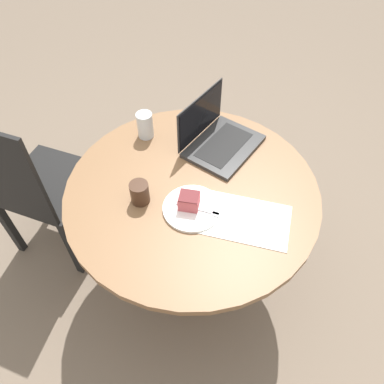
{
  "coord_description": "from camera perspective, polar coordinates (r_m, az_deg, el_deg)",
  "views": [
    {
      "loc": [
        -0.11,
        -0.96,
        1.83
      ],
      "look_at": [
        -0.01,
        -0.05,
        0.74
      ],
      "focal_mm": 35.0,
      "sensor_mm": 36.0,
      "label": 1
    }
  ],
  "objects": [
    {
      "name": "laptop",
      "position": [
        1.64,
        4.01,
        8.1
      ],
      "size": [
        0.4,
        0.41,
        0.22
      ],
      "rotation": [
        0.0,
        0.0,
        3.97
      ],
      "color": "#2D2D2D",
      "rests_on": "dining_table"
    },
    {
      "name": "water_glass",
      "position": [
        1.68,
        -7.17,
        10.08
      ],
      "size": [
        0.07,
        0.07,
        0.12
      ],
      "color": "silver",
      "rests_on": "dining_table"
    },
    {
      "name": "dining_table",
      "position": [
        1.59,
        -0.0,
        -2.61
      ],
      "size": [
        1.01,
        1.01,
        0.7
      ],
      "color": "brown",
      "rests_on": "ground_plane"
    },
    {
      "name": "paper_document",
      "position": [
        1.41,
        6.44,
        -3.83
      ],
      "size": [
        0.46,
        0.35,
        0.0
      ],
      "rotation": [
        0.0,
        0.0,
        -0.37
      ],
      "color": "white",
      "rests_on": "dining_table"
    },
    {
      "name": "cake_slice",
      "position": [
        1.39,
        -0.45,
        -1.35
      ],
      "size": [
        0.09,
        0.08,
        0.06
      ],
      "rotation": [
        0.0,
        0.0,
        2.85
      ],
      "color": "#B74C51",
      "rests_on": "plate"
    },
    {
      "name": "ground_plane",
      "position": [
        2.07,
        -0.0,
        -12.18
      ],
      "size": [
        12.0,
        12.0,
        0.0
      ],
      "primitive_type": "plane",
      "color": "#6B5B4C"
    },
    {
      "name": "chair",
      "position": [
        1.93,
        -22.53,
        0.64
      ],
      "size": [
        0.57,
        0.57,
        0.95
      ],
      "rotation": [
        0.0,
        0.0,
        5.81
      ],
      "color": "black",
      "rests_on": "ground_plane"
    },
    {
      "name": "coffee_glass",
      "position": [
        1.43,
        -7.98,
        -0.1
      ],
      "size": [
        0.07,
        0.07,
        0.09
      ],
      "color": "#3D2619",
      "rests_on": "dining_table"
    },
    {
      "name": "fork",
      "position": [
        1.4,
        1.58,
        -2.73
      ],
      "size": [
        0.16,
        0.09,
        0.0
      ],
      "rotation": [
        0.0,
        0.0,
        5.84
      ],
      "color": "silver",
      "rests_on": "plate"
    },
    {
      "name": "plate",
      "position": [
        1.42,
        0.0,
        -2.48
      ],
      "size": [
        0.22,
        0.22,
        0.01
      ],
      "color": "white",
      "rests_on": "dining_table"
    }
  ]
}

